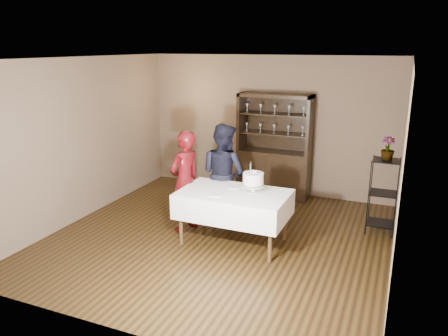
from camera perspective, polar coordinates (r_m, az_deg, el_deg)
The scene contains 14 objects.
floor at distance 6.86m, azimuth -0.67°, elevation -9.07°, with size 5.00×5.00×0.00m, color black.
ceiling at distance 6.22m, azimuth -0.75°, elevation 14.12°, with size 5.00×5.00×0.00m, color silver.
back_wall at distance 8.71m, azimuth 5.87°, elevation 5.59°, with size 5.00×0.02×2.70m, color brown.
wall_left at distance 7.72m, azimuth -18.03°, elevation 3.58°, with size 0.02×5.00×2.70m, color brown.
wall_right at distance 5.91m, azimuth 22.15°, elevation -0.43°, with size 0.02×5.00×2.70m, color brown.
china_hutch at distance 8.57m, azimuth 6.53°, elevation 0.70°, with size 1.40×0.48×2.00m.
plant_etagere at distance 7.26m, azimuth 20.07°, elevation -3.09°, with size 0.42×0.42×1.20m.
cake_table at distance 6.47m, azimuth 1.29°, elevation -4.75°, with size 1.60×0.99×0.80m.
woman at distance 6.90m, azimuth -5.13°, elevation -1.75°, with size 0.59×0.39×1.62m, color #3A050F.
man at distance 7.19m, azimuth -0.07°, elevation -0.72°, with size 0.81×0.63×1.68m, color black.
cake at distance 6.37m, azimuth 3.84°, elevation -1.58°, with size 0.34×0.34×0.46m.
plate_near at distance 6.28m, azimuth -1.17°, elevation -3.51°, with size 0.21×0.21×0.01m, color silver.
plate_far at distance 6.58m, azimuth 1.24°, elevation -2.58°, with size 0.16×0.16×0.01m, color silver.
potted_plant at distance 7.09m, azimuth 20.61°, elevation 2.42°, with size 0.20×0.20×0.36m, color #486E34.
Camera 1 is at (2.47, -5.71, 2.89)m, focal length 35.00 mm.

